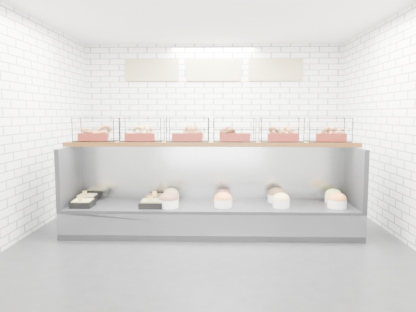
{
  "coord_description": "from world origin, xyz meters",
  "views": [
    {
      "loc": [
        0.12,
        -5.24,
        1.65
      ],
      "look_at": [
        -0.04,
        0.45,
        1.06
      ],
      "focal_mm": 35.0,
      "sensor_mm": 36.0,
      "label": 1
    }
  ],
  "objects": [
    {
      "name": "bagel_shelf",
      "position": [
        -0.0,
        0.52,
        1.38
      ],
      "size": [
        4.1,
        0.5,
        0.4
      ],
      "color": "#3B1F0C",
      "rests_on": "display_case"
    },
    {
      "name": "prep_counter",
      "position": [
        -0.01,
        2.43,
        0.47
      ],
      "size": [
        4.0,
        0.6,
        1.2
      ],
      "color": "#93969B",
      "rests_on": "ground"
    },
    {
      "name": "ground",
      "position": [
        0.0,
        0.0,
        0.0
      ],
      "size": [
        5.5,
        5.5,
        0.0
      ],
      "primitive_type": "plane",
      "color": "black",
      "rests_on": "ground"
    },
    {
      "name": "room_shell",
      "position": [
        0.0,
        0.6,
        2.06
      ],
      "size": [
        5.02,
        5.51,
        3.01
      ],
      "color": "white",
      "rests_on": "ground"
    },
    {
      "name": "display_case",
      "position": [
        0.01,
        0.34,
        0.33
      ],
      "size": [
        4.0,
        0.9,
        1.2
      ],
      "color": "black",
      "rests_on": "ground"
    }
  ]
}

